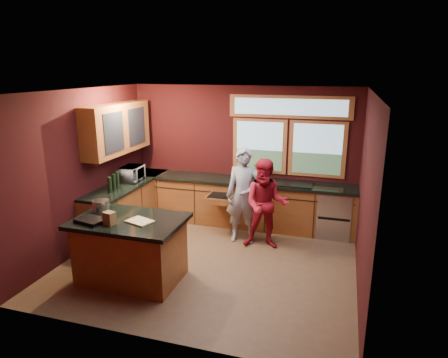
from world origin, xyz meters
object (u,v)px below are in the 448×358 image
at_px(island, 131,249).
at_px(stock_pot, 101,206).
at_px(person_red, 266,204).
at_px(person_grey, 244,196).
at_px(cutting_board, 140,221).

bearing_deg(island, stock_pot, 164.74).
height_order(person_red, stock_pot, person_red).
height_order(island, person_red, person_red).
xyz_separation_m(person_grey, person_red, (0.42, -0.14, -0.07)).
relative_size(cutting_board, stock_pot, 1.46).
distance_m(person_red, stock_pot, 2.68).
bearing_deg(island, person_red, 44.97).
bearing_deg(person_grey, person_red, -23.49).
xyz_separation_m(person_grey, stock_pot, (-1.78, -1.64, 0.18)).
relative_size(island, person_red, 0.99).
bearing_deg(cutting_board, person_grey, 60.75).
xyz_separation_m(person_grey, cutting_board, (-1.03, -1.84, 0.10)).
relative_size(island, person_grey, 0.91).
distance_m(island, cutting_board, 0.52).
bearing_deg(island, cutting_board, -14.04).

